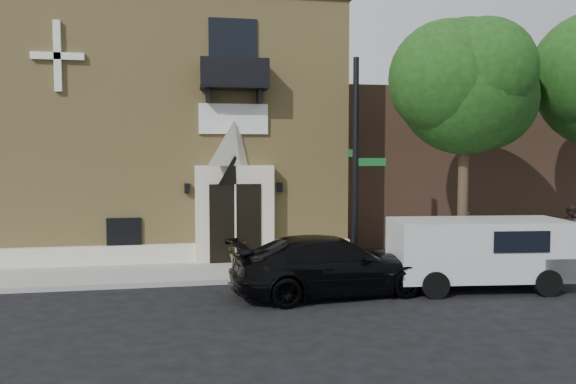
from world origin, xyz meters
name	(u,v)px	position (x,y,z in m)	size (l,w,h in m)	color
ground	(277,283)	(0.00, 0.00, 0.00)	(120.00, 120.00, 0.00)	black
sidewalk	(301,268)	(1.00, 1.50, 0.07)	(42.00, 3.00, 0.15)	gray
church	(176,132)	(-2.99, 7.95, 4.63)	(12.20, 11.01, 9.30)	tan
neighbour_building	(493,165)	(12.00, 9.00, 3.20)	(18.00, 8.00, 6.40)	brown
street_tree_left	(468,85)	(6.03, 0.35, 5.87)	(4.97, 4.38, 7.77)	#38281C
black_sedan	(332,265)	(1.20, -1.62, 0.79)	(2.20, 5.42, 1.57)	black
cargo_van	(484,250)	(5.51, -1.78, 1.08)	(4.92, 2.40, 1.94)	silver
street_sign	(356,165)	(2.49, 0.46, 3.40)	(1.03, 1.03, 6.47)	black
fire_hydrant	(482,255)	(6.73, 0.48, 0.50)	(0.41, 0.33, 0.72)	#BC0F09
dumpster	(489,245)	(7.17, 0.83, 0.76)	(2.06, 1.54, 1.20)	#0E361D
planter	(237,252)	(-0.96, 2.47, 0.51)	(0.65, 0.56, 0.72)	#4A5A2D
pedestrian_near	(465,235)	(6.74, 1.62, 0.97)	(0.60, 0.39, 1.65)	black
pedestrian_far	(572,231)	(10.54, 1.29, 1.08)	(0.91, 0.71, 1.87)	#2E2120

